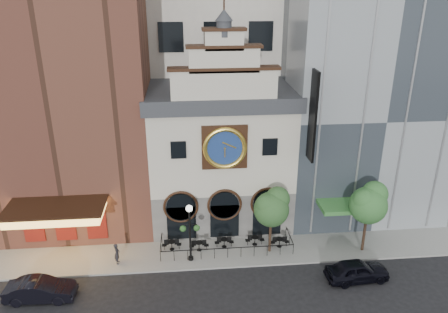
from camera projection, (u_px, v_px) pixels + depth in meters
ground at (229, 268)px, 33.72m from camera, size 120.00×120.00×0.00m
sidewalk at (226, 249)px, 35.99m from camera, size 44.00×5.00×0.15m
clock_building at (220, 151)px, 38.40m from camera, size 12.60×8.78×18.65m
theater_building at (66, 82)px, 37.02m from camera, size 14.00×15.60×25.00m
retail_building at (359, 103)px, 40.20m from camera, size 14.00×14.40×20.00m
cafe_railing at (226, 244)px, 35.79m from camera, size 10.60×2.60×0.90m
bistro_0 at (172, 245)px, 35.67m from camera, size 1.58×0.68×0.90m
bistro_1 at (199, 245)px, 35.56m from camera, size 1.58×0.68×0.90m
bistro_2 at (224, 242)px, 35.99m from camera, size 1.58×0.68×0.90m
bistro_3 at (255, 240)px, 36.30m from camera, size 1.58×0.68×0.90m
bistro_4 at (280, 242)px, 36.04m from camera, size 1.58×0.68×0.90m
car_right at (357, 271)px, 32.19m from camera, size 4.84×2.27×1.60m
car_left at (40, 290)px, 30.22m from camera, size 4.81×1.79×1.57m
pedestrian at (117, 254)px, 33.81m from camera, size 0.45×0.65×1.73m
lamppost at (190, 227)px, 33.40m from camera, size 1.56×0.53×4.86m
tree_left at (272, 207)px, 34.13m from camera, size 2.90×2.79×5.58m
tree_right at (369, 202)px, 34.19m from camera, size 3.09×2.98×5.96m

